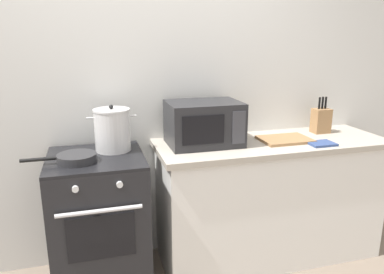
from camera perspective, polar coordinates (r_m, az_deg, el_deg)
The scene contains 10 objects.
back_wall at distance 2.78m, azimuth -1.79°, elevation 6.94°, with size 4.40×0.10×2.50m, color silver.
lower_cabinet_right at distance 2.90m, azimuth 11.84°, elevation -9.76°, with size 1.64×0.56×0.88m, color white.
countertop_right at distance 2.74m, azimuth 12.35°, elevation -1.00°, with size 1.70×0.60×0.04m, color #ADA393.
stove at distance 2.58m, azimuth -14.02°, elevation -12.67°, with size 0.60×0.64×0.92m.
stock_pot at distance 2.47m, azimuth -12.20°, elevation 1.10°, with size 0.32×0.24×0.31m.
frying_pan at distance 2.33m, azimuth -17.53°, elevation -3.11°, with size 0.43×0.23×0.05m.
microwave at distance 2.56m, azimuth 1.85°, elevation 2.12°, with size 0.50×0.37×0.30m.
cutting_board at distance 2.76m, azimuth 14.16°, elevation -0.37°, with size 0.36×0.26×0.02m, color #997047.
knife_block at distance 3.06m, azimuth 19.30°, elevation 2.45°, with size 0.13×0.10×0.28m.
oven_mitt at distance 2.73m, azimuth 19.36°, elevation -0.96°, with size 0.18×0.14×0.02m, color #33477A.
Camera 1 is at (-0.37, -1.70, 1.64)m, focal length 34.53 mm.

